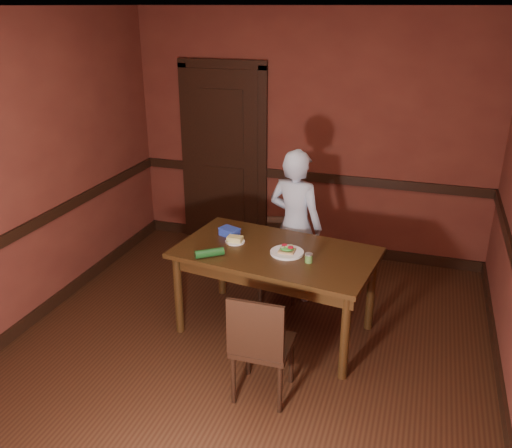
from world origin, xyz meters
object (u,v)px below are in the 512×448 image
Objects in this scene: sauce_jar at (309,258)px; sandwich_plate at (287,251)px; dining_table at (275,291)px; cheese_saucer at (235,240)px; person at (295,225)px; food_tub at (229,232)px; chair_far at (276,260)px; chair_near at (263,343)px.

sandwich_plate is at bearing 152.85° from sauce_jar.
cheese_saucer is (-0.39, 0.06, 0.41)m from dining_table.
person is 19.55× the size of sauce_jar.
sauce_jar is at bearing -0.08° from food_tub.
dining_table is at bearing -8.98° from cheese_saucer.
sandwich_plate reaches higher than cheese_saucer.
person reaches higher than chair_far.
chair_near is 1.54m from person.
chair_near is at bearing 109.26° from person.
person is 0.69m from food_tub.
dining_table is at bearing 167.42° from sandwich_plate.
sauce_jar reaches higher than chair_far.
cheese_saucer is (-0.39, -0.61, 0.05)m from person.
cheese_saucer reaches higher than dining_table.
chair_far is 3.94× the size of food_tub.
dining_table is 0.42m from sandwich_plate.
dining_table is 9.63× the size of cheese_saucer.
person reaches higher than sandwich_plate.
sauce_jar is (0.16, 0.71, 0.38)m from chair_near.
person is 5.32× the size of sandwich_plate.
chair_near is 4.26× the size of food_tub.
person reaches higher than food_tub.
dining_table is 2.06× the size of chair_far.
chair_near reaches higher than chair_far.
food_tub is at bearing 167.26° from dining_table.
sauce_jar is at bearing -103.81° from chair_near.
dining_table is 0.57m from cheese_saucer.
food_tub is at bearing 128.75° from cheese_saucer.
chair_near is at bearing -96.01° from chair_far.
chair_near is at bearing -72.02° from dining_table.
cheese_saucer is at bearing 170.25° from sandwich_plate.
sauce_jar reaches higher than food_tub.
person is at bearing 14.66° from chair_far.
sauce_jar is (0.31, -0.80, 0.07)m from person.
dining_table is 1.90× the size of chair_near.
chair_far is 0.93m from sauce_jar.
food_tub is (-0.48, 0.18, 0.43)m from dining_table.
chair_far is 0.75m from sandwich_plate.
sauce_jar is 0.37× the size of food_tub.
sauce_jar is 0.73m from cheese_saucer.
chair_far is at bearing 46.49° from person.
chair_far is at bearing 64.92° from cheese_saucer.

